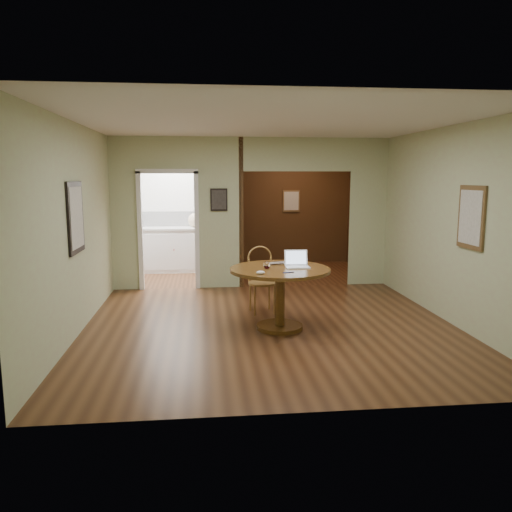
{
  "coord_description": "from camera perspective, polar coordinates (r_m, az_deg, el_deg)",
  "views": [
    {
      "loc": [
        -0.89,
        -6.46,
        2.01
      ],
      "look_at": [
        -0.22,
        -0.2,
        1.0
      ],
      "focal_mm": 35.0,
      "sensor_mm": 36.0,
      "label": 1
    }
  ],
  "objects": [
    {
      "name": "grocery_bag",
      "position": [
        10.7,
        -6.98,
        4.08
      ],
      "size": [
        0.36,
        0.34,
        0.3
      ],
      "primitive_type": "ellipsoid",
      "rotation": [
        0.0,
        0.0,
        -0.3
      ],
      "color": "beige",
      "rests_on": "kitchen_cabinet"
    },
    {
      "name": "wine_glass",
      "position": [
        6.48,
        1.26,
        -1.04
      ],
      "size": [
        0.09,
        0.09,
        0.1
      ],
      "primitive_type": null,
      "color": "white",
      "rests_on": "dining_table"
    },
    {
      "name": "dining_table",
      "position": [
        6.58,
        2.75,
        -3.21
      ],
      "size": [
        1.32,
        1.32,
        0.82
      ],
      "rotation": [
        0.0,
        0.0,
        0.24
      ],
      "color": "brown",
      "rests_on": "ground"
    },
    {
      "name": "open_laptop",
      "position": [
        6.63,
        4.68,
        -0.73
      ],
      "size": [
        0.31,
        0.27,
        0.22
      ],
      "rotation": [
        0.0,
        0.0,
        -0.01
      ],
      "color": "white",
      "rests_on": "dining_table"
    },
    {
      "name": "room_shell",
      "position": [
        9.59,
        -3.57,
        4.74
      ],
      "size": [
        5.2,
        7.5,
        5.0
      ],
      "color": "silver",
      "rests_on": "ground"
    },
    {
      "name": "mouse",
      "position": [
        6.11,
        0.52,
        -1.9
      ],
      "size": [
        0.11,
        0.06,
        0.04
      ],
      "primitive_type": "ellipsoid",
      "rotation": [
        0.0,
        0.0,
        0.02
      ],
      "color": "white",
      "rests_on": "dining_table"
    },
    {
      "name": "floor",
      "position": [
        6.82,
        1.68,
        -8.06
      ],
      "size": [
        5.0,
        5.0,
        0.0
      ],
      "primitive_type": "plane",
      "color": "#402312",
      "rests_on": "ground"
    },
    {
      "name": "closed_laptop",
      "position": [
        6.8,
        2.74,
        -0.88
      ],
      "size": [
        0.36,
        0.29,
        0.02
      ],
      "primitive_type": "imported",
      "rotation": [
        0.0,
        0.0,
        0.34
      ],
      "color": "silver",
      "rests_on": "dining_table"
    },
    {
      "name": "chair",
      "position": [
        7.44,
        0.6,
        -2.26
      ],
      "size": [
        0.47,
        0.47,
        0.98
      ],
      "rotation": [
        0.0,
        0.0,
        0.13
      ],
      "color": "olive",
      "rests_on": "ground"
    },
    {
      "name": "kitchen_cabinet",
      "position": [
        10.78,
        -8.48,
        0.78
      ],
      "size": [
        2.06,
        0.6,
        0.94
      ],
      "color": "white",
      "rests_on": "ground"
    },
    {
      "name": "pen",
      "position": [
        6.23,
        3.74,
        -1.88
      ],
      "size": [
        0.15,
        0.05,
        0.01
      ],
      "primitive_type": "cylinder",
      "rotation": [
        0.0,
        1.57,
        0.25
      ],
      "color": "#0C1856",
      "rests_on": "dining_table"
    }
  ]
}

